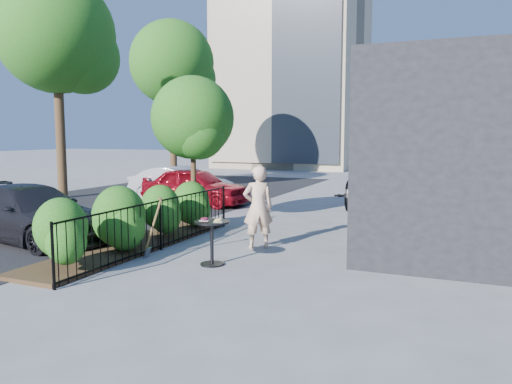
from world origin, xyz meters
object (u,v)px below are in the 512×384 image
at_px(street_tree_near, 57,42).
at_px(car_darkgrey, 31,214).
at_px(patio_tree, 194,123).
at_px(car_silver, 181,185).
at_px(street_tree_far, 172,68).
at_px(woman, 258,207).
at_px(cafe_table, 212,235).
at_px(car_red, 195,186).
at_px(shovel, 152,231).

height_order(street_tree_near, car_darkgrey, street_tree_near).
xyz_separation_m(patio_tree, car_silver, (-2.89, 4.02, -2.12)).
distance_m(street_tree_far, woman, 17.29).
distance_m(woman, car_silver, 7.97).
bearing_deg(cafe_table, car_darkgrey, 176.87).
relative_size(patio_tree, car_darkgrey, 0.89).
height_order(woman, car_red, woman).
bearing_deg(car_red, cafe_table, -146.49).
distance_m(street_tree_near, car_silver, 7.18).
bearing_deg(shovel, woman, 46.11).
bearing_deg(patio_tree, car_darkgrey, -128.52).
bearing_deg(patio_tree, shovel, -73.96).
relative_size(cafe_table, car_red, 0.23).
bearing_deg(shovel, street_tree_near, 142.67).
height_order(woman, car_darkgrey, woman).
xyz_separation_m(cafe_table, car_darkgrey, (-4.84, 0.27, 0.06)).
bearing_deg(street_tree_far, patio_tree, -55.49).
height_order(street_tree_far, cafe_table, street_tree_far).
relative_size(street_tree_far, cafe_table, 9.23).
distance_m(shovel, car_darkgrey, 3.51).
distance_m(cafe_table, shovel, 1.34).
distance_m(patio_tree, street_tree_near, 8.92).
bearing_deg(patio_tree, car_red, 119.75).
distance_m(patio_tree, street_tree_far, 13.95).
bearing_deg(car_silver, car_red, -116.59).
distance_m(patio_tree, cafe_table, 4.68).
bearing_deg(car_darkgrey, car_silver, 12.91).
bearing_deg(shovel, car_silver, 117.50).
distance_m(patio_tree, car_silver, 5.39).
distance_m(cafe_table, woman, 1.71).
distance_m(street_tree_far, cafe_table, 18.52).
relative_size(street_tree_near, car_silver, 2.12).
xyz_separation_m(street_tree_far, car_darkgrey, (5.18, -14.36, -5.27)).
bearing_deg(car_silver, shovel, -150.82).
bearing_deg(cafe_table, patio_tree, 124.12).
distance_m(cafe_table, car_silver, 9.10).
relative_size(woman, car_silver, 0.46).
distance_m(woman, car_darkgrey, 5.28).
relative_size(car_silver, car_darkgrey, 0.88).
bearing_deg(cafe_table, car_red, 121.95).
xyz_separation_m(car_silver, car_darkgrey, (0.38, -7.19, 0.00)).
xyz_separation_m(street_tree_near, car_darkgrey, (5.18, -6.36, -5.27)).
distance_m(patio_tree, car_red, 4.61).
height_order(street_tree_near, woman, street_tree_near).
distance_m(woman, car_red, 7.05).
xyz_separation_m(street_tree_near, street_tree_far, (0.00, 8.00, 0.00)).
bearing_deg(street_tree_near, shovel, -37.33).
height_order(car_silver, car_darkgrey, car_darkgrey).
bearing_deg(woman, car_darkgrey, -17.61).
height_order(car_red, car_darkgrey, car_red).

